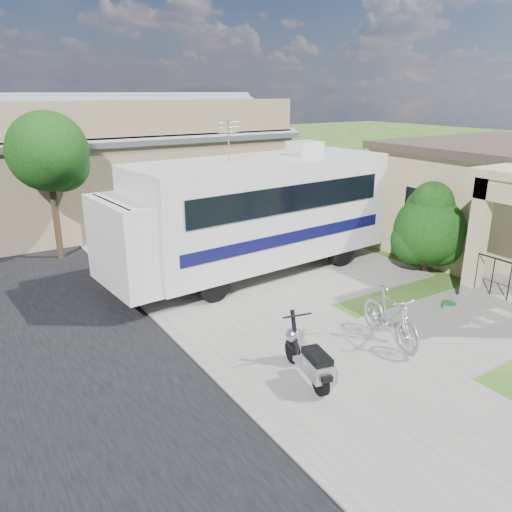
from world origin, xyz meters
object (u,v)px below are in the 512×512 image
motorhome (252,211)px  shrub (429,227)px  garden_hose (449,307)px  scooter (309,359)px  bicycle (390,319)px

motorhome → shrub: motorhome is taller
motorhome → garden_hose: bearing=-65.7°
motorhome → garden_hose: motorhome is taller
garden_hose → motorhome: bearing=119.0°
scooter → garden_hose: scooter is taller
shrub → scooter: bearing=-156.4°
bicycle → shrub: bearing=42.3°
shrub → garden_hose: bearing=-127.9°
shrub → bicycle: (-4.22, -2.59, -0.81)m
motorhome → scooter: (-2.24, -5.55, -1.37)m
motorhome → shrub: bearing=-36.3°
shrub → scooter: 7.23m
scooter → bicycle: 2.37m
motorhome → bicycle: (0.12, -5.27, -1.29)m
motorhome → bicycle: size_ratio=4.54×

